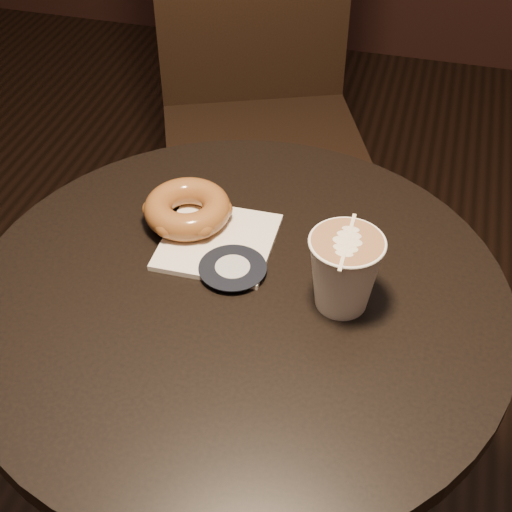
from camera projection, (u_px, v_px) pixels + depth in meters
The scene contains 5 objects.
cafe_table at pixel (241, 385), 1.05m from camera, with size 0.70×0.70×0.75m.
chair at pixel (258, 77), 1.61m from camera, with size 0.57×0.57×1.11m.
pastry_bag at pixel (218, 242), 0.98m from camera, with size 0.15×0.15×0.01m, color white.
doughnut at pixel (187, 209), 0.99m from camera, with size 0.12×0.12×0.04m, color brown.
latte_cup at pixel (344, 273), 0.86m from camera, with size 0.09×0.09×0.10m, color white, non-canonical shape.
Camera 1 is at (0.19, -0.62, 1.40)m, focal length 50.00 mm.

